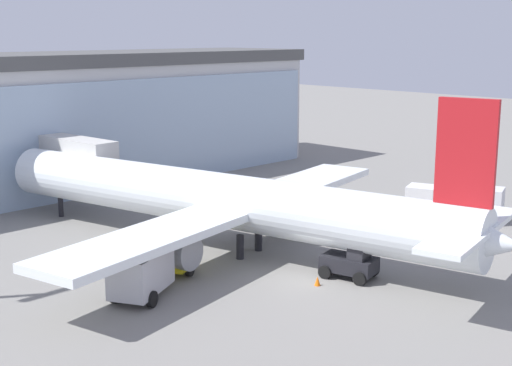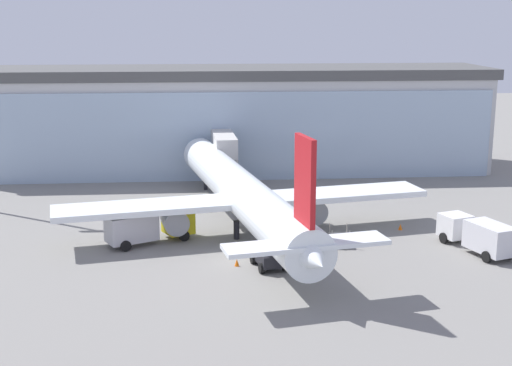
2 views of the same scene
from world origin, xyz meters
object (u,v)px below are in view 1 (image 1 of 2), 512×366
(jet_bridge, at_px, (63,152))
(catering_truck, at_px, (152,265))
(baggage_cart, at_px, (345,232))
(airplane, at_px, (223,201))
(fuel_truck, at_px, (458,200))
(safety_cone_wingtip, at_px, (357,211))
(pushback_tug, at_px, (351,262))
(safety_cone_nose, at_px, (317,281))

(jet_bridge, xyz_separation_m, catering_truck, (-6.58, -21.13, -3.17))
(baggage_cart, bearing_deg, airplane, -113.68)
(fuel_truck, distance_m, safety_cone_wingtip, 7.89)
(baggage_cart, bearing_deg, fuel_truck, 80.57)
(jet_bridge, height_order, baggage_cart, jet_bridge)
(baggage_cart, bearing_deg, pushback_tug, -44.90)
(fuel_truck, xyz_separation_m, safety_cone_wingtip, (-4.61, 6.29, -1.19))
(catering_truck, relative_size, baggage_cart, 2.57)
(fuel_truck, bearing_deg, jet_bridge, 18.92)
(airplane, bearing_deg, safety_cone_wingtip, -104.41)
(baggage_cart, xyz_separation_m, safety_cone_nose, (-8.68, -4.87, -0.23))
(jet_bridge, distance_m, fuel_truck, 32.18)
(fuel_truck, distance_m, baggage_cart, 11.07)
(airplane, bearing_deg, fuel_truck, -122.39)
(pushback_tug, bearing_deg, safety_cone_wingtip, -67.00)
(airplane, distance_m, fuel_truck, 19.87)
(jet_bridge, xyz_separation_m, safety_cone_nose, (0.65, -27.22, -4.36))
(catering_truck, bearing_deg, pushback_tug, -62.32)
(pushback_tug, relative_size, safety_cone_wingtip, 6.41)
(jet_bridge, xyz_separation_m, airplane, (1.47, -18.16, -1.29))
(fuel_truck, bearing_deg, safety_cone_wingtip, 16.45)
(jet_bridge, bearing_deg, airplane, -179.73)
(catering_truck, distance_m, fuel_truck, 26.90)
(catering_truck, height_order, baggage_cart, catering_truck)
(pushback_tug, distance_m, safety_cone_nose, 2.58)
(catering_truck, xyz_separation_m, safety_cone_wingtip, (22.01, 2.44, -1.19))
(safety_cone_nose, relative_size, safety_cone_wingtip, 1.00)
(safety_cone_nose, bearing_deg, airplane, 84.84)
(airplane, bearing_deg, jet_bridge, -7.60)
(fuel_truck, bearing_deg, catering_truck, 61.95)
(fuel_truck, xyz_separation_m, pushback_tug, (-16.95, -2.75, -0.49))
(jet_bridge, relative_size, safety_cone_nose, 21.97)
(catering_truck, relative_size, safety_cone_nose, 13.60)
(airplane, distance_m, safety_cone_wingtip, 14.30)
(catering_truck, bearing_deg, airplane, -7.76)
(jet_bridge, height_order, pushback_tug, jet_bridge)
(baggage_cart, distance_m, safety_cone_nose, 9.95)
(baggage_cart, distance_m, pushback_tug, 8.26)
(fuel_truck, relative_size, safety_cone_nose, 13.84)
(catering_truck, distance_m, safety_cone_nose, 9.53)
(jet_bridge, height_order, safety_cone_nose, jet_bridge)
(jet_bridge, relative_size, airplane, 0.30)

